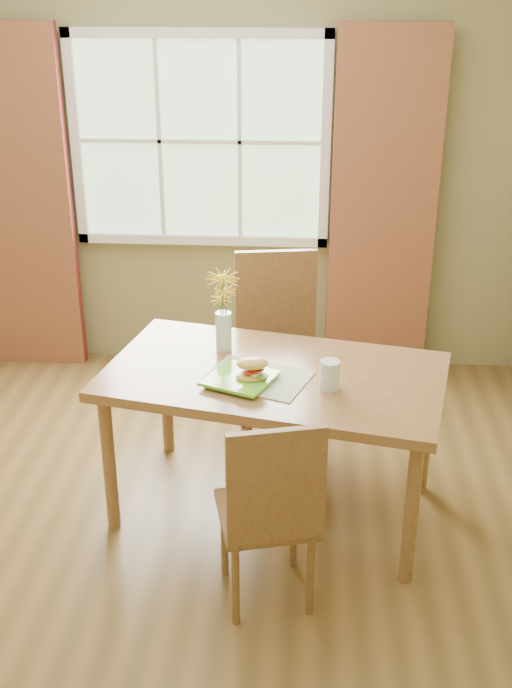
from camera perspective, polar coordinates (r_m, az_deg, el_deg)
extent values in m
cube|color=brown|center=(4.05, -6.93, -12.70)|extent=(4.20, 3.80, 0.02)
cube|color=#877F51|center=(5.22, -3.90, 12.61)|extent=(4.20, 0.02, 2.70)
cube|color=#A0C595|center=(5.17, -3.99, 14.17)|extent=(1.50, 0.02, 1.20)
cube|color=white|center=(5.06, -4.26, 21.14)|extent=(1.62, 0.04, 0.06)
cube|color=white|center=(5.29, -3.83, 7.38)|extent=(1.62, 0.04, 0.06)
cube|color=white|center=(5.30, -12.68, 13.91)|extent=(0.06, 0.04, 1.32)
cube|color=white|center=(5.09, 4.97, 13.98)|extent=(0.06, 0.04, 1.32)
cube|color=white|center=(5.14, -4.03, 14.12)|extent=(1.50, 0.03, 0.02)
cube|color=maroon|center=(5.43, -16.28, 9.45)|extent=(0.65, 0.08, 2.20)
cube|color=maroon|center=(5.13, 9.00, 9.27)|extent=(0.65, 0.08, 2.20)
cube|color=olive|center=(3.75, 1.29, -2.30)|extent=(1.70, 1.18, 0.05)
cylinder|color=olive|center=(3.87, -10.36, -8.33)|extent=(0.06, 0.06, 0.71)
cylinder|color=olive|center=(3.55, 10.94, -11.70)|extent=(0.06, 0.06, 0.71)
cylinder|color=olive|center=(4.43, -6.37, -3.52)|extent=(0.06, 0.06, 0.71)
cylinder|color=olive|center=(4.16, 11.97, -5.96)|extent=(0.06, 0.06, 0.71)
cube|color=brown|center=(3.39, 0.73, -11.95)|extent=(0.47, 0.47, 0.04)
cube|color=brown|center=(3.10, 1.38, -9.90)|extent=(0.38, 0.13, 0.49)
cylinder|color=brown|center=(3.39, -1.46, -16.70)|extent=(0.03, 0.03, 0.39)
cylinder|color=brown|center=(3.43, 3.88, -16.05)|extent=(0.03, 0.03, 0.39)
cylinder|color=brown|center=(3.62, -2.25, -13.50)|extent=(0.03, 0.03, 0.39)
cylinder|color=brown|center=(3.67, 2.68, -12.95)|extent=(0.03, 0.03, 0.39)
cube|color=brown|center=(4.42, 1.65, -1.58)|extent=(0.52, 0.52, 0.04)
cube|color=brown|center=(4.48, 1.38, 3.15)|extent=(0.45, 0.11, 0.58)
cylinder|color=brown|center=(4.36, -0.50, -5.71)|extent=(0.04, 0.04, 0.46)
cylinder|color=brown|center=(4.40, 4.26, -5.48)|extent=(0.04, 0.04, 0.46)
cylinder|color=brown|center=(4.68, -0.88, -3.46)|extent=(0.04, 0.04, 0.46)
cylinder|color=brown|center=(4.71, 3.55, -3.26)|extent=(0.04, 0.04, 0.46)
cube|color=#B8BFA2|center=(3.67, 0.09, -2.41)|extent=(0.53, 0.46, 0.01)
cube|color=#6CCC33|center=(3.63, -1.12, -2.58)|extent=(0.36, 0.36, 0.01)
ellipsoid|color=gold|center=(3.61, -0.33, -2.32)|extent=(0.16, 0.12, 0.04)
ellipsoid|color=#4C8C2D|center=(3.58, 0.29, -2.29)|extent=(0.08, 0.05, 0.01)
cylinder|color=red|center=(3.59, -0.40, -1.89)|extent=(0.07, 0.07, 0.01)
cylinder|color=red|center=(3.60, 0.04, -1.76)|extent=(0.07, 0.07, 0.01)
ellipsoid|color=gold|center=(3.58, -0.27, -1.39)|extent=(0.16, 0.12, 0.05)
cylinder|color=silver|center=(3.57, 5.24, -2.20)|extent=(0.09, 0.09, 0.14)
cylinder|color=silver|center=(3.58, 5.24, -2.36)|extent=(0.08, 0.08, 0.11)
cylinder|color=silver|center=(3.92, -2.31, 0.91)|extent=(0.08, 0.08, 0.20)
cylinder|color=silver|center=(3.94, -2.30, 0.26)|extent=(0.07, 0.07, 0.10)
cylinder|color=#3D7028|center=(3.89, -2.33, 2.09)|extent=(0.01, 0.01, 0.37)
cylinder|color=#3D7028|center=(3.89, -2.15, 1.59)|extent=(0.01, 0.01, 0.31)
cylinder|color=#3D7028|center=(3.92, -2.46, 1.42)|extent=(0.01, 0.01, 0.26)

